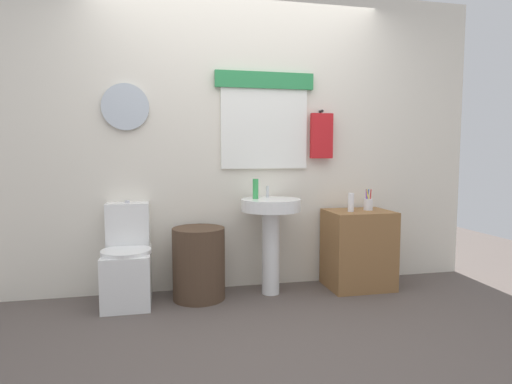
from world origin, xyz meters
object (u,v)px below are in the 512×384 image
object	(u,v)px
lotion_bottle	(351,202)
toothbrush_cup	(368,204)
toilet	(128,265)
wooden_cabinet	(358,249)
pedestal_sink	(271,224)
laundry_hamper	(199,263)
soap_bottle	(256,189)

from	to	relation	value
lotion_bottle	toothbrush_cup	size ratio (longest dim) A/B	0.87
toilet	wooden_cabinet	distance (m)	1.96
pedestal_sink	toothbrush_cup	xyz separation A→B (m)	(0.89, 0.02, 0.14)
laundry_hamper	lotion_bottle	world-z (taller)	lotion_bottle
soap_bottle	toothbrush_cup	xyz separation A→B (m)	(1.01, -0.03, -0.15)
laundry_hamper	pedestal_sink	bearing A→B (deg)	0.00
lotion_bottle	toothbrush_cup	world-z (taller)	toothbrush_cup
laundry_hamper	wooden_cabinet	size ratio (longest dim) A/B	0.85
wooden_cabinet	lotion_bottle	xyz separation A→B (m)	(-0.10, -0.04, 0.42)
wooden_cabinet	soap_bottle	world-z (taller)	soap_bottle
pedestal_sink	wooden_cabinet	bearing A→B (deg)	0.00
toothbrush_cup	wooden_cabinet	bearing A→B (deg)	-168.20
soap_bottle	toothbrush_cup	world-z (taller)	soap_bottle
toilet	pedestal_sink	distance (m)	1.20
toilet	soap_bottle	xyz separation A→B (m)	(1.04, 0.01, 0.59)
toilet	soap_bottle	world-z (taller)	soap_bottle
pedestal_sink	wooden_cabinet	world-z (taller)	pedestal_sink
lotion_bottle	toothbrush_cup	xyz separation A→B (m)	(0.19, 0.06, -0.03)
laundry_hamper	lotion_bottle	distance (m)	1.39
laundry_hamper	soap_bottle	xyz separation A→B (m)	(0.48, 0.05, 0.60)
pedestal_sink	lotion_bottle	bearing A→B (deg)	-3.26
wooden_cabinet	laundry_hamper	bearing A→B (deg)	180.00
laundry_hamper	wooden_cabinet	distance (m)	1.40
soap_bottle	wooden_cabinet	bearing A→B (deg)	-3.12
wooden_cabinet	toothbrush_cup	bearing A→B (deg)	11.80
laundry_hamper	toothbrush_cup	distance (m)	1.56
wooden_cabinet	soap_bottle	xyz separation A→B (m)	(-0.92, 0.05, 0.55)
toilet	toothbrush_cup	world-z (taller)	toothbrush_cup
pedestal_sink	toothbrush_cup	bearing A→B (deg)	1.29
laundry_hamper	toothbrush_cup	bearing A→B (deg)	0.77
laundry_hamper	toilet	bearing A→B (deg)	176.41
wooden_cabinet	lotion_bottle	distance (m)	0.44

